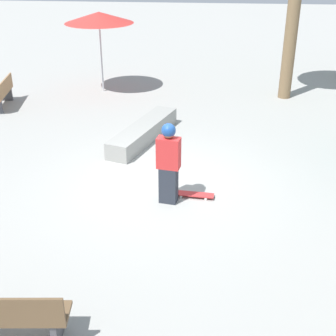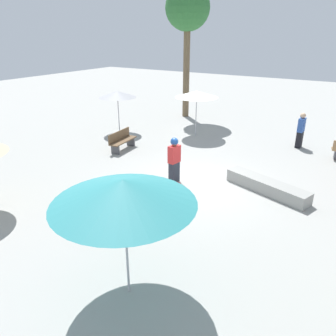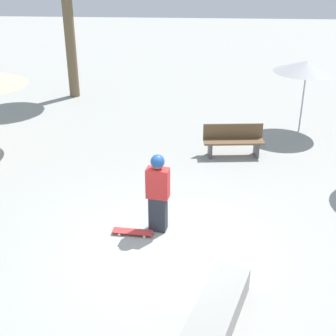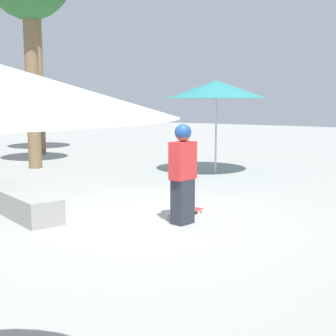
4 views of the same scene
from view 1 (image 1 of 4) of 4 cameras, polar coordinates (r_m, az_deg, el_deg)
ground_plane at (r=9.79m, az=-0.63°, el=-2.18°), size 60.00×60.00×0.00m
skater_main at (r=8.82m, az=0.07°, el=0.88°), size 0.31×0.47×1.63m
skateboard at (r=9.37m, az=3.17°, el=-3.23°), size 0.27×0.81×0.07m
concrete_ledge at (r=11.95m, az=-2.98°, el=4.39°), size 2.97×1.47×0.42m
bench_near at (r=15.16m, az=-19.62°, el=8.57°), size 1.65×0.70×0.85m
bench_far at (r=6.45m, az=-19.33°, el=-16.79°), size 0.59×1.64×0.85m
shade_umbrella_red at (r=15.59m, az=-8.42°, el=17.70°), size 2.19×2.19×2.57m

